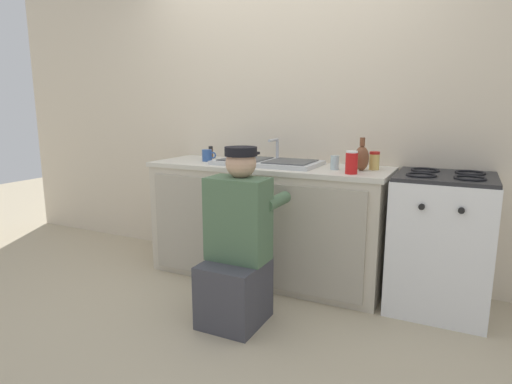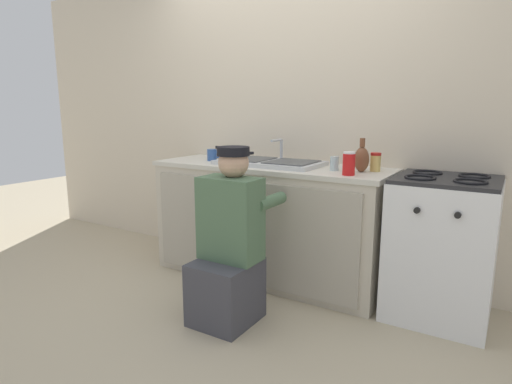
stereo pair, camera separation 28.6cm
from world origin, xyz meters
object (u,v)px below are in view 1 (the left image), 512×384
(sink_double_basin, at_px, (268,162))
(stove_range, at_px, (440,242))
(vase_decorative, at_px, (362,158))
(soda_cup_red, at_px, (352,163))
(water_glass, at_px, (335,163))
(condiment_jar, at_px, (374,161))
(spice_bottle_pepper, at_px, (211,153))
(plumber_person, at_px, (237,251))
(coffee_mug, at_px, (207,155))

(sink_double_basin, distance_m, stove_range, 1.35)
(vase_decorative, bearing_deg, soda_cup_red, -98.00)
(water_glass, bearing_deg, condiment_jar, 25.35)
(sink_double_basin, bearing_deg, water_glass, -4.55)
(condiment_jar, xyz_separation_m, spice_bottle_pepper, (-1.40, 0.07, -0.01))
(water_glass, distance_m, soda_cup_red, 0.21)
(condiment_jar, bearing_deg, sink_double_basin, -174.53)
(plumber_person, bearing_deg, spice_bottle_pepper, 129.68)
(water_glass, bearing_deg, sink_double_basin, 175.45)
(plumber_person, xyz_separation_m, coffee_mug, (-0.66, 0.72, 0.49))
(coffee_mug, relative_size, vase_decorative, 0.55)
(soda_cup_red, bearing_deg, plumber_person, -134.58)
(soda_cup_red, height_order, vase_decorative, vase_decorative)
(spice_bottle_pepper, bearing_deg, plumber_person, -50.32)
(stove_range, bearing_deg, water_glass, -176.76)
(soda_cup_red, relative_size, vase_decorative, 0.66)
(stove_range, bearing_deg, condiment_jar, 170.62)
(condiment_jar, bearing_deg, stove_range, -9.38)
(plumber_person, distance_m, condiment_jar, 1.17)
(sink_double_basin, bearing_deg, stove_range, -0.10)
(stove_range, relative_size, spice_bottle_pepper, 8.84)
(condiment_jar, xyz_separation_m, soda_cup_red, (-0.10, -0.26, 0.01))
(spice_bottle_pepper, xyz_separation_m, soda_cup_red, (1.30, -0.33, 0.02))
(sink_double_basin, bearing_deg, condiment_jar, 5.47)
(plumber_person, bearing_deg, sink_double_basin, 100.44)
(sink_double_basin, xyz_separation_m, plumber_person, (0.14, -0.75, -0.47))
(stove_range, distance_m, water_glass, 0.88)
(sink_double_basin, height_order, stove_range, sink_double_basin)
(water_glass, height_order, vase_decorative, vase_decorative)
(coffee_mug, xyz_separation_m, water_glass, (1.07, -0.01, 0.00))
(soda_cup_red, bearing_deg, water_glass, 136.90)
(vase_decorative, bearing_deg, condiment_jar, 48.95)
(soda_cup_red, bearing_deg, condiment_jar, 69.74)
(stove_range, distance_m, coffee_mug, 1.86)
(plumber_person, height_order, spice_bottle_pepper, plumber_person)
(sink_double_basin, bearing_deg, soda_cup_red, -15.06)
(stove_range, height_order, plumber_person, plumber_person)
(plumber_person, distance_m, soda_cup_red, 0.95)
(condiment_jar, xyz_separation_m, water_glass, (-0.25, -0.12, -0.01))
(coffee_mug, bearing_deg, soda_cup_red, -7.13)
(soda_cup_red, xyz_separation_m, vase_decorative, (0.03, 0.18, 0.01))
(water_glass, bearing_deg, coffee_mug, 179.53)
(stove_range, height_order, vase_decorative, vase_decorative)
(water_glass, bearing_deg, soda_cup_red, -43.10)
(stove_range, distance_m, spice_bottle_pepper, 1.94)
(vase_decorative, bearing_deg, coffee_mug, -178.72)
(stove_range, bearing_deg, sink_double_basin, 179.90)
(sink_double_basin, bearing_deg, vase_decorative, -0.52)
(coffee_mug, height_order, water_glass, water_glass)
(sink_double_basin, height_order, soda_cup_red, sink_double_basin)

